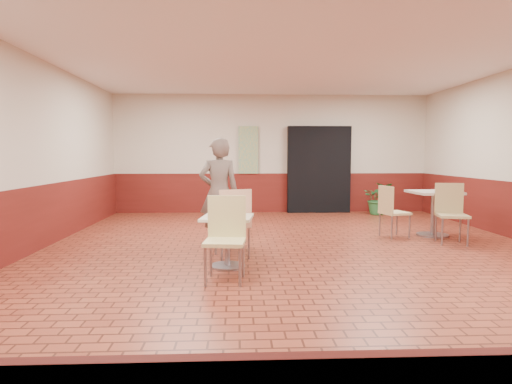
{
  "coord_description": "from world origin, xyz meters",
  "views": [
    {
      "loc": [
        -0.89,
        -5.96,
        1.48
      ],
      "look_at": [
        -0.62,
        0.1,
        0.95
      ],
      "focal_mm": 30.0,
      "sensor_mm": 36.0,
      "label": 1
    }
  ],
  "objects_px": {
    "chair_main_front": "(226,233)",
    "long_john_donut": "(233,213)",
    "main_table": "(227,233)",
    "chair_main_back": "(233,220)",
    "paper_cup": "(236,210)",
    "potted_plant": "(379,198)",
    "chair_second_left": "(391,209)",
    "ring_donut": "(219,212)",
    "serving_tray": "(227,215)",
    "chair_second_front": "(451,210)",
    "customer": "(219,193)",
    "second_table": "(434,206)"
  },
  "relations": [
    {
      "from": "long_john_donut",
      "to": "chair_second_front",
      "type": "distance_m",
      "value": 3.93
    },
    {
      "from": "long_john_donut",
      "to": "chair_second_left",
      "type": "distance_m",
      "value": 3.44
    },
    {
      "from": "chair_main_front",
      "to": "customer",
      "type": "distance_m",
      "value": 1.91
    },
    {
      "from": "customer",
      "to": "chair_second_left",
      "type": "xyz_separation_m",
      "value": [
        3.04,
        0.61,
        -0.36
      ]
    },
    {
      "from": "main_table",
      "to": "ring_donut",
      "type": "height_order",
      "value": "ring_donut"
    },
    {
      "from": "customer",
      "to": "paper_cup",
      "type": "relative_size",
      "value": 19.99
    },
    {
      "from": "long_john_donut",
      "to": "paper_cup",
      "type": "xyz_separation_m",
      "value": [
        0.03,
        0.15,
        0.02
      ]
    },
    {
      "from": "customer",
      "to": "ring_donut",
      "type": "relative_size",
      "value": 17.04
    },
    {
      "from": "customer",
      "to": "chair_second_left",
      "type": "bearing_deg",
      "value": -176.77
    },
    {
      "from": "chair_second_left",
      "to": "chair_second_front",
      "type": "relative_size",
      "value": 0.93
    },
    {
      "from": "main_table",
      "to": "second_table",
      "type": "height_order",
      "value": "second_table"
    },
    {
      "from": "long_john_donut",
      "to": "chair_main_front",
      "type": "bearing_deg",
      "value": -99.06
    },
    {
      "from": "chair_main_back",
      "to": "second_table",
      "type": "relative_size",
      "value": 1.21
    },
    {
      "from": "chair_second_left",
      "to": "customer",
      "type": "bearing_deg",
      "value": 86.31
    },
    {
      "from": "long_john_donut",
      "to": "chair_main_back",
      "type": "bearing_deg",
      "value": 89.98
    },
    {
      "from": "serving_tray",
      "to": "paper_cup",
      "type": "bearing_deg",
      "value": 39.05
    },
    {
      "from": "customer",
      "to": "chair_main_back",
      "type": "bearing_deg",
      "value": 97.63
    },
    {
      "from": "chair_main_front",
      "to": "potted_plant",
      "type": "height_order",
      "value": "chair_main_front"
    },
    {
      "from": "chair_main_front",
      "to": "ring_donut",
      "type": "bearing_deg",
      "value": 104.86
    },
    {
      "from": "serving_tray",
      "to": "ring_donut",
      "type": "relative_size",
      "value": 4.09
    },
    {
      "from": "serving_tray",
      "to": "potted_plant",
      "type": "xyz_separation_m",
      "value": [
        3.63,
        4.8,
        -0.29
      ]
    },
    {
      "from": "chair_second_left",
      "to": "ring_donut",
      "type": "bearing_deg",
      "value": 106.35
    },
    {
      "from": "serving_tray",
      "to": "chair_second_front",
      "type": "height_order",
      "value": "chair_second_front"
    },
    {
      "from": "chair_second_left",
      "to": "long_john_donut",
      "type": "bearing_deg",
      "value": 110.05
    },
    {
      "from": "long_john_donut",
      "to": "second_table",
      "type": "xyz_separation_m",
      "value": [
        3.63,
        2.07,
        -0.17
      ]
    },
    {
      "from": "chair_main_front",
      "to": "potted_plant",
      "type": "xyz_separation_m",
      "value": [
        3.64,
        5.37,
        -0.15
      ]
    },
    {
      "from": "customer",
      "to": "long_john_donut",
      "type": "bearing_deg",
      "value": 91.58
    },
    {
      "from": "main_table",
      "to": "chair_second_front",
      "type": "height_order",
      "value": "chair_second_front"
    },
    {
      "from": "chair_main_front",
      "to": "ring_donut",
      "type": "xyz_separation_m",
      "value": [
        -0.1,
        0.66,
        0.16
      ]
    },
    {
      "from": "ring_donut",
      "to": "potted_plant",
      "type": "distance_m",
      "value": 6.03
    },
    {
      "from": "main_table",
      "to": "serving_tray",
      "type": "bearing_deg",
      "value": -90.0
    },
    {
      "from": "ring_donut",
      "to": "long_john_donut",
      "type": "xyz_separation_m",
      "value": [
        0.18,
        -0.15,
        0.0
      ]
    },
    {
      "from": "serving_tray",
      "to": "chair_second_left",
      "type": "xyz_separation_m",
      "value": [
        2.89,
        1.91,
        -0.17
      ]
    },
    {
      "from": "ring_donut",
      "to": "serving_tray",
      "type": "bearing_deg",
      "value": -36.91
    },
    {
      "from": "chair_main_back",
      "to": "long_john_donut",
      "type": "relative_size",
      "value": 6.41
    },
    {
      "from": "chair_main_front",
      "to": "potted_plant",
      "type": "relative_size",
      "value": 1.24
    },
    {
      "from": "chair_main_back",
      "to": "long_john_donut",
      "type": "distance_m",
      "value": 0.56
    },
    {
      "from": "chair_main_front",
      "to": "long_john_donut",
      "type": "height_order",
      "value": "chair_main_front"
    },
    {
      "from": "chair_second_left",
      "to": "chair_second_front",
      "type": "bearing_deg",
      "value": -136.36
    },
    {
      "from": "long_john_donut",
      "to": "main_table",
      "type": "bearing_deg",
      "value": 138.7
    },
    {
      "from": "main_table",
      "to": "chair_main_front",
      "type": "distance_m",
      "value": 0.58
    },
    {
      "from": "paper_cup",
      "to": "chair_second_left",
      "type": "distance_m",
      "value": 3.33
    },
    {
      "from": "serving_tray",
      "to": "long_john_donut",
      "type": "bearing_deg",
      "value": -41.3
    },
    {
      "from": "long_john_donut",
      "to": "serving_tray",
      "type": "bearing_deg",
      "value": 138.7
    },
    {
      "from": "paper_cup",
      "to": "potted_plant",
      "type": "xyz_separation_m",
      "value": [
        3.52,
        4.71,
        -0.35
      ]
    },
    {
      "from": "chair_main_back",
      "to": "chair_second_front",
      "type": "bearing_deg",
      "value": 178.93
    },
    {
      "from": "chair_main_front",
      "to": "serving_tray",
      "type": "height_order",
      "value": "chair_main_front"
    },
    {
      "from": "second_table",
      "to": "chair_second_left",
      "type": "height_order",
      "value": "chair_second_left"
    },
    {
      "from": "main_table",
      "to": "chair_second_front",
      "type": "relative_size",
      "value": 0.68
    },
    {
      "from": "chair_main_front",
      "to": "long_john_donut",
      "type": "relative_size",
      "value": 6.38
    }
  ]
}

